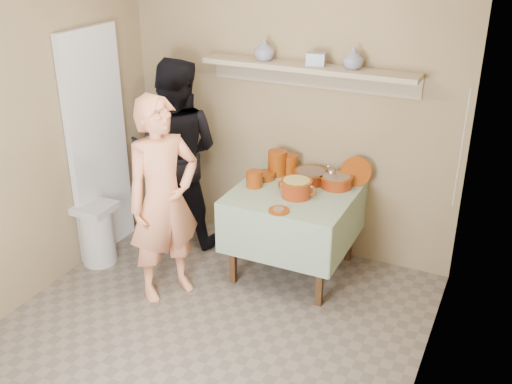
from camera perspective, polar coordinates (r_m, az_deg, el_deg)
The scene contains 22 objects.
ground at distance 4.42m, azimuth -6.11°, elevation -14.66°, with size 3.50×3.50×0.00m, color #706358.
tile_panel at distance 5.38m, azimuth -14.81°, elevation 4.33°, with size 0.06×0.70×2.00m, color silver.
plate_stack_a at distance 5.17m, azimuth 2.03°, elevation 2.78°, with size 0.16×0.16×0.22m, color maroon.
plate_stack_b at distance 5.21m, azimuth 3.23°, elevation 2.67°, with size 0.14×0.14×0.17m, color maroon.
bowl_stack at distance 4.95m, azimuth -0.16°, elevation 1.25°, with size 0.14×0.14×0.14m, color maroon.
empty_bowl at distance 5.11m, azimuth 0.80°, elevation 1.56°, with size 0.18×0.18×0.05m, color maroon.
propped_lid at distance 5.03m, azimuth 9.51°, elevation 1.93°, with size 0.25×0.25×0.02m, color maroon.
vase_right at distance 4.81m, azimuth 9.25°, elevation 12.46°, with size 0.16×0.16×0.17m, color navy.
vase_left at distance 5.05m, azimuth 0.79°, elevation 13.39°, with size 0.17×0.17×0.18m, color navy.
ceramic_box at distance 4.88m, azimuth 5.73°, elevation 12.45°, with size 0.15×0.11×0.11m, color navy.
person_cook at distance 4.63m, azimuth -8.79°, elevation -0.78°, with size 0.60×0.40×1.65m, color #F6976A.
person_helper at distance 5.44m, azimuth -7.66°, elevation 3.64°, with size 0.84×0.65×1.73m, color black.
room_shell at distance 3.63m, azimuth -7.24°, elevation 5.46°, with size 3.04×3.54×2.62m.
serving_table at distance 4.95m, azimuth 3.66°, elevation -1.14°, with size 0.97×0.97×0.76m.
cazuela_meat_a at distance 5.06m, azimuth 5.22°, elevation 1.59°, with size 0.30×0.30×0.10m.
cazuela_meat_b at distance 4.99m, azimuth 7.65°, elevation 1.11°, with size 0.28×0.28×0.10m.
ladle at distance 5.00m, azimuth 7.20°, elevation 1.83°, with size 0.08×0.26×0.19m.
cazuela_rice at distance 4.77m, azimuth 3.88°, elevation 0.50°, with size 0.33×0.25×0.14m.
front_plate at distance 4.55m, azimuth 2.19°, elevation -1.75°, with size 0.16×0.16×0.03m.
wall_shelf at distance 4.96m, azimuth 5.07°, elevation 11.50°, with size 1.80×0.25×0.21m.
trash_bin at distance 5.43m, azimuth -14.90°, elevation -3.81°, with size 0.32×0.32×0.56m.
electrical_cord at distance 4.64m, azimuth 18.96°, elevation 3.87°, with size 0.01×0.05×0.90m.
Camera 1 is at (1.86, -2.88, 2.79)m, focal length 42.00 mm.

